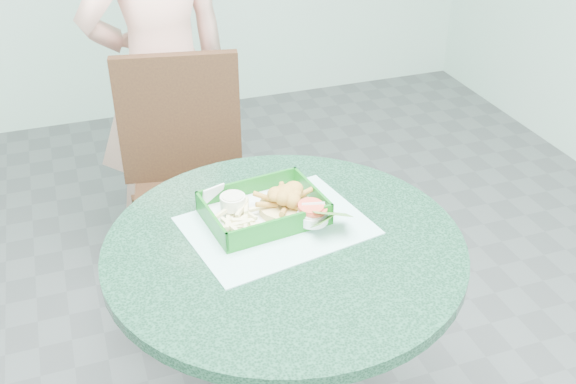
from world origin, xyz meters
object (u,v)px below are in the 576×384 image
object	(u,v)px
dining_chair	(189,176)
sauce_ramekin	(234,206)
cafe_table	(285,304)
diner_person	(162,69)
food_basket	(264,219)
crab_sandwich	(286,208)

from	to	relation	value
dining_chair	sauce_ramekin	size ratio (longest dim) A/B	15.04
cafe_table	diner_person	size ratio (longest dim) A/B	0.52
food_basket	crab_sandwich	distance (m)	0.06
dining_chair	food_basket	xyz separation A→B (m)	(0.06, -0.67, 0.23)
food_basket	dining_chair	bearing A→B (deg)	94.98
crab_sandwich	sauce_ramekin	bearing A→B (deg)	157.88
dining_chair	sauce_ramekin	bearing A→B (deg)	-80.17
cafe_table	food_basket	size ratio (longest dim) A/B	3.06
crab_sandwich	sauce_ramekin	size ratio (longest dim) A/B	2.13
dining_chair	crab_sandwich	bearing A→B (deg)	-70.28
diner_person	crab_sandwich	world-z (taller)	diner_person
dining_chair	food_basket	world-z (taller)	dining_chair
cafe_table	crab_sandwich	bearing A→B (deg)	68.52
dining_chair	crab_sandwich	distance (m)	0.75
cafe_table	crab_sandwich	xyz separation A→B (m)	(0.04, 0.09, 0.22)
diner_person	sauce_ramekin	xyz separation A→B (m)	(0.00, -0.94, -0.01)
cafe_table	diner_person	xyz separation A→B (m)	(-0.09, 1.08, 0.23)
diner_person	crab_sandwich	distance (m)	1.00
dining_chair	diner_person	distance (m)	0.41
food_basket	crab_sandwich	bearing A→B (deg)	-18.28
food_basket	crab_sandwich	xyz separation A→B (m)	(0.05, -0.02, 0.03)
cafe_table	dining_chair	world-z (taller)	dining_chair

